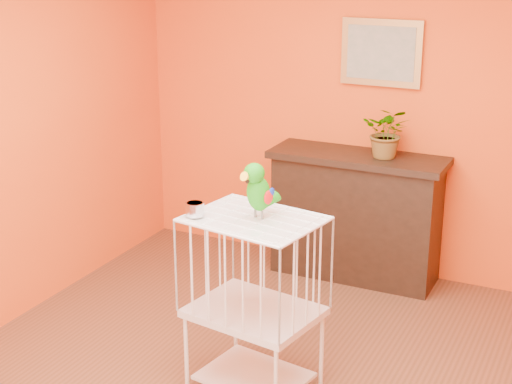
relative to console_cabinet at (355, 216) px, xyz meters
The scene contains 7 objects.
room_shell 2.29m from the console_cabinet, 87.69° to the right, with size 4.50×4.50×4.50m.
console_cabinet is the anchor object (origin of this frame).
potted_plant 0.69m from the console_cabinet, ahead, with size 0.35×0.39×0.30m, color #26722D.
framed_picture 1.27m from the console_cabinet, 68.17° to the left, with size 0.62×0.04×0.50m.
birdcage 1.82m from the console_cabinet, 89.88° to the right, with size 0.78×0.65×1.09m.
feed_cup 2.06m from the console_cabinet, 99.07° to the right, with size 0.11×0.11×0.08m, color silver.
parrot 1.95m from the console_cabinet, 89.32° to the right, with size 0.17×0.29×0.33m.
Camera 1 is at (1.71, -3.49, 2.60)m, focal length 55.00 mm.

